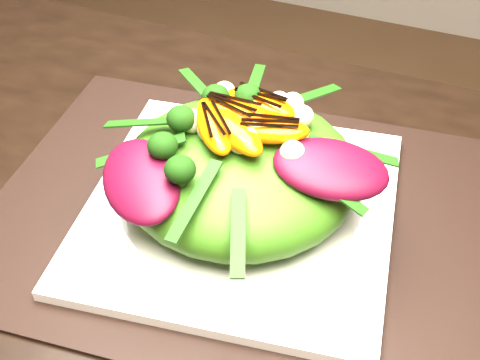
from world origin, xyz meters
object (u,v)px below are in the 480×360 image
at_px(dining_table, 60,306).
at_px(lettuce_mound, 240,170).
at_px(placemat, 240,214).
at_px(salad_bowl, 240,198).
at_px(orange_segment, 229,109).
at_px(plate_base, 240,209).

xyz_separation_m(dining_table, lettuce_mound, (0.11, 0.14, 0.08)).
relative_size(placemat, salad_bowl, 2.12).
bearing_deg(orange_segment, lettuce_mound, -49.40).
bearing_deg(orange_segment, placemat, -49.40).
height_order(dining_table, lettuce_mound, dining_table).
distance_m(dining_table, salad_bowl, 0.19).
height_order(dining_table, orange_segment, dining_table).
bearing_deg(dining_table, plate_base, 52.64).
height_order(dining_table, plate_base, dining_table).
distance_m(placemat, lettuce_mound, 0.06).
xyz_separation_m(salad_bowl, orange_segment, (-0.02, 0.02, 0.08)).
relative_size(dining_table, placemat, 3.37).
bearing_deg(dining_table, placemat, 52.64).
bearing_deg(placemat, orange_segment, 130.60).
bearing_deg(plate_base, salad_bowl, 0.00).
bearing_deg(orange_segment, salad_bowl, -49.40).
bearing_deg(orange_segment, plate_base, -49.40).
xyz_separation_m(placemat, salad_bowl, (0.00, 0.00, 0.02)).
xyz_separation_m(dining_table, placemat, (0.11, 0.14, 0.02)).
height_order(placemat, orange_segment, orange_segment).
relative_size(dining_table, lettuce_mound, 7.51).
relative_size(placemat, orange_segment, 7.03).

